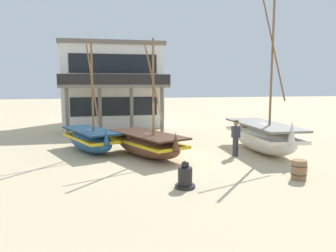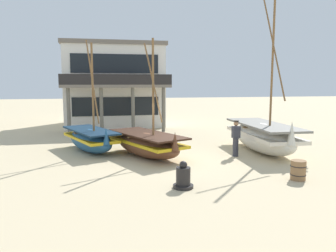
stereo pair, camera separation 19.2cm
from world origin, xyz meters
TOP-DOWN VIEW (x-y plane):
  - ground_plane at (0.00, 0.00)m, footprint 120.00×120.00m
  - fishing_boat_near_left at (-3.61, 2.68)m, footprint 2.94×4.43m
  - fishing_boat_centre_large at (4.76, 0.80)m, footprint 2.15×5.66m
  - fishing_boat_far_right at (-1.00, 0.97)m, footprint 3.41×4.87m
  - fisherman_by_hull at (3.05, 0.17)m, footprint 0.36×0.26m
  - capstan_winch at (-0.50, -3.87)m, footprint 0.67×0.67m
  - wooden_barrel at (3.70, -3.83)m, footprint 0.56×0.56m
  - harbor_building_main at (-1.96, 13.18)m, footprint 7.72×8.06m

SIDE VIEW (x-z plane):
  - ground_plane at x=0.00m, z-range 0.00..0.00m
  - capstan_winch at x=-0.50m, z-range -0.10..0.80m
  - wooden_barrel at x=3.70m, z-range 0.00..0.70m
  - fishing_boat_far_right at x=-1.00m, z-range -2.06..3.27m
  - fishing_boat_near_left at x=-3.61m, z-range -2.11..3.36m
  - fishing_boat_centre_large at x=4.76m, z-range -3.07..4.65m
  - fisherman_by_hull at x=3.05m, z-range -0.01..1.68m
  - harbor_building_main at x=-1.96m, z-range 0.01..6.47m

